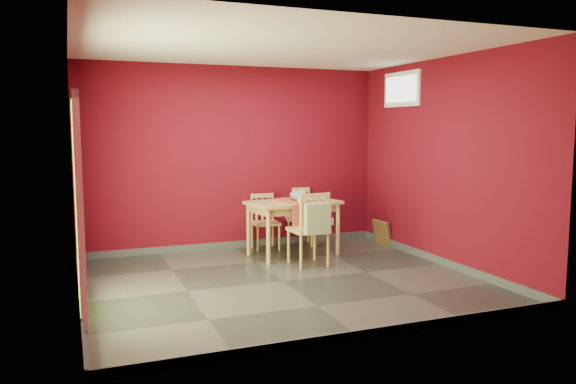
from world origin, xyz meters
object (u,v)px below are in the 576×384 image
object	(u,v)px
chair_far_left	(265,221)
cat	(298,194)
dining_table	(293,208)
chair_near	(310,228)
picture_frame	(382,232)
tote_bag	(318,219)
chair_far_right	(299,216)

from	to	relation	value
chair_far_left	cat	size ratio (longest dim) A/B	1.97
dining_table	chair_near	distance (m)	0.65
dining_table	chair_near	bearing A→B (deg)	-92.00
chair_far_left	picture_frame	distance (m)	1.85
tote_bag	picture_frame	world-z (taller)	tote_bag
tote_bag	picture_frame	bearing A→B (deg)	33.65
chair_far_left	chair_near	world-z (taller)	chair_near
chair_far_right	picture_frame	world-z (taller)	chair_far_right
cat	picture_frame	world-z (taller)	cat
chair_far_right	tote_bag	xyz separation A→B (m)	(-0.37, -1.52, 0.21)
chair_far_left	tote_bag	distance (m)	1.46
chair_far_right	cat	distance (m)	0.84
chair_far_left	chair_far_right	world-z (taller)	chair_far_right
chair_near	dining_table	bearing A→B (deg)	88.00
cat	picture_frame	xyz separation A→B (m)	(1.50, 0.20, -0.69)
dining_table	picture_frame	size ratio (longest dim) A/B	3.48
chair_far_right	cat	world-z (taller)	cat
chair_far_right	chair_near	size ratio (longest dim) A/B	0.90
chair_far_right	tote_bag	bearing A→B (deg)	-103.74
chair_far_right	tote_bag	distance (m)	1.57
chair_far_right	chair_near	world-z (taller)	chair_near
dining_table	chair_far_right	world-z (taller)	chair_far_right
dining_table	tote_bag	distance (m)	0.86
picture_frame	chair_near	bearing A→B (deg)	-152.58
chair_near	picture_frame	size ratio (longest dim) A/B	2.55
dining_table	picture_frame	world-z (taller)	dining_table
chair_near	picture_frame	xyz separation A→B (m)	(1.58, 0.82, -0.31)
tote_bag	picture_frame	distance (m)	1.95
chair_far_right	chair_near	distance (m)	1.34
cat	chair_far_right	bearing A→B (deg)	74.33
chair_far_left	chair_far_right	bearing A→B (deg)	8.80
chair_far_left	chair_near	size ratio (longest dim) A/B	0.84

